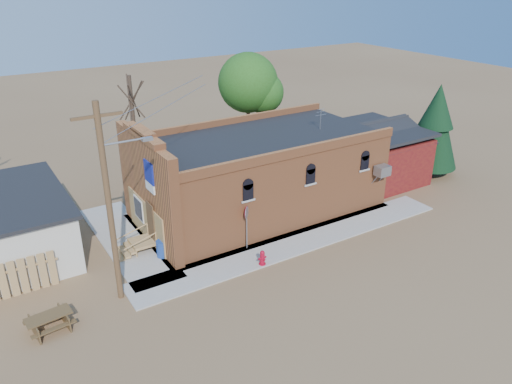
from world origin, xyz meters
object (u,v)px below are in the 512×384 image
utility_pole (110,201)px  stop_sign (247,216)px  brick_bar (255,175)px  fire_hydrant (262,258)px  trash_barrel (162,249)px  picnic_table (49,321)px

utility_pole → stop_sign: utility_pole is taller
brick_bar → stop_sign: brick_bar is taller
fire_hydrant → brick_bar: bearing=48.7°
brick_bar → fire_hydrant: bearing=-118.8°
brick_bar → utility_pole: (-9.79, -4.29, 2.43)m
utility_pole → trash_barrel: size_ratio=10.11×
fire_hydrant → stop_sign: 2.31m
utility_pole → fire_hydrant: size_ratio=11.53×
trash_barrel → picnic_table: trash_barrel is taller
utility_pole → fire_hydrant: utility_pole is taller
brick_bar → fire_hydrant: brick_bar is taller
trash_barrel → picnic_table: 6.72m
picnic_table → utility_pole: bearing=6.0°
trash_barrel → utility_pole: bearing=-142.7°
picnic_table → fire_hydrant: bearing=-9.1°
brick_bar → stop_sign: 4.72m
picnic_table → stop_sign: bearing=0.8°
stop_sign → picnic_table: size_ratio=1.29×
picnic_table → brick_bar: bearing=14.8°
utility_pole → stop_sign: (6.92, 0.56, -2.81)m
fire_hydrant → trash_barrel: bearing=126.8°
brick_bar → fire_hydrant: 6.55m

